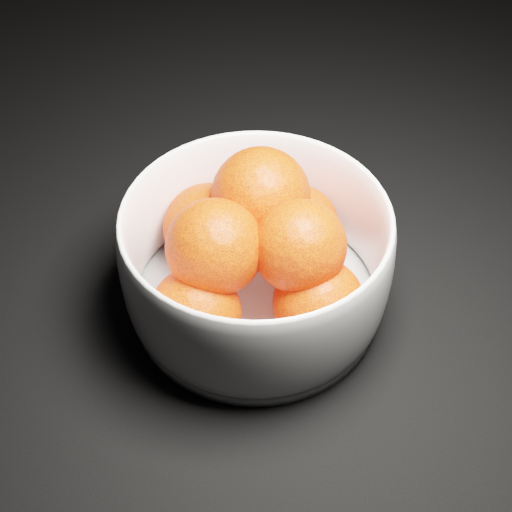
{
  "coord_description": "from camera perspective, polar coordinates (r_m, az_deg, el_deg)",
  "views": [
    {
      "loc": [
        0.26,
        -0.68,
        0.51
      ],
      "look_at": [
        0.25,
        -0.25,
        0.06
      ],
      "focal_mm": 50.0,
      "sensor_mm": 36.0,
      "label": 1
    }
  ],
  "objects": [
    {
      "name": "bowl",
      "position": [
        0.62,
        -0.0,
        -0.37
      ],
      "size": [
        0.24,
        0.24,
        0.11
      ],
      "rotation": [
        0.0,
        0.0,
        0.08
      ],
      "color": "white",
      "rests_on": "ground"
    },
    {
      "name": "ground",
      "position": [
        0.89,
        -16.31,
        9.06
      ],
      "size": [
        3.0,
        3.0,
        0.0
      ],
      "primitive_type": "cube",
      "color": "black",
      "rests_on": "ground"
    },
    {
      "name": "orange_pile",
      "position": [
        0.61,
        -0.17,
        0.78
      ],
      "size": [
        0.18,
        0.18,
        0.13
      ],
      "color": "#FF310B",
      "rests_on": "bowl"
    }
  ]
}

